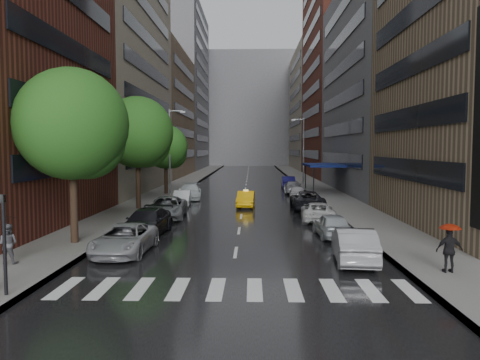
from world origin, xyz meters
The scene contains 20 objects.
ground centered at (0.00, 0.00, 0.00)m, with size 220.00×220.00×0.00m, color gray.
road centered at (0.00, 50.00, 0.01)m, with size 14.00×140.00×0.01m, color black.
sidewalk_left centered at (-9.00, 50.00, 0.07)m, with size 4.00×140.00×0.15m, color gray.
sidewalk_right centered at (9.00, 50.00, 0.07)m, with size 4.00×140.00×0.15m, color gray.
crosswalk centered at (0.20, -2.00, 0.01)m, with size 13.15×2.80×0.01m.
buildings_left centered at (-15.00, 58.79, 15.99)m, with size 8.00×108.00×38.00m.
buildings_right centered at (15.00, 56.70, 15.03)m, with size 8.05×109.10×36.00m.
building_far centered at (0.00, 118.00, 16.00)m, with size 40.00×14.00×32.00m, color slate.
tree_near centered at (-8.60, 5.52, 6.37)m, with size 5.84×5.84×9.31m.
tree_mid centered at (-8.60, 19.54, 6.40)m, with size 5.87×5.87×9.36m.
tree_far centered at (-8.60, 31.99, 5.23)m, with size 4.80×4.80×7.64m.
taxi centered at (0.27, 21.60, 0.69)m, with size 1.45×4.17×1.37m, color #EBAA0C.
parked_cars_left centered at (-5.40, 14.61, 0.76)m, with size 2.91×29.42×1.57m.
parked_cars_right centered at (5.40, 20.53, 0.74)m, with size 2.73×43.23×1.59m.
ped_black_umbrella centered at (-9.76, 0.95, 1.38)m, with size 0.96×0.98×2.09m.
ped_red_umbrella centered at (8.73, -0.02, 1.33)m, with size 1.06×0.82×2.01m.
traffic_light centered at (-7.60, -3.29, 2.23)m, with size 0.18×0.15×3.45m.
street_lamp_left centered at (-7.72, 30.00, 4.89)m, with size 1.74×0.22×9.00m.
street_lamp_right centered at (7.72, 45.00, 4.89)m, with size 1.74×0.22×9.00m.
awning centered at (8.98, 35.00, 3.13)m, with size 4.00×8.00×3.12m.
Camera 1 is at (0.79, -18.73, 5.18)m, focal length 35.00 mm.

